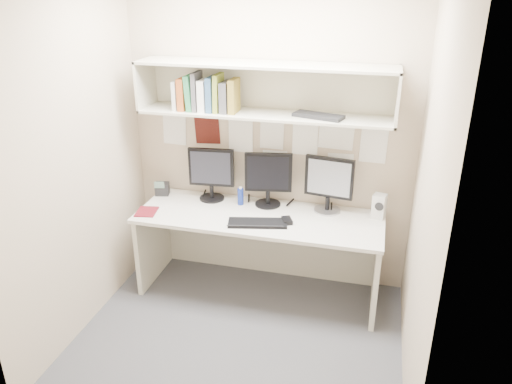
% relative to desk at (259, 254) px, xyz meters
% --- Properties ---
extents(floor, '(2.40, 2.00, 0.01)m').
position_rel_desk_xyz_m(floor, '(0.00, -0.65, -0.37)').
color(floor, '#424246').
rests_on(floor, ground).
extents(wall_back, '(2.40, 0.02, 2.60)m').
position_rel_desk_xyz_m(wall_back, '(0.00, 0.35, 0.93)').
color(wall_back, tan).
rests_on(wall_back, ground).
extents(wall_front, '(2.40, 0.02, 2.60)m').
position_rel_desk_xyz_m(wall_front, '(0.00, -1.65, 0.93)').
color(wall_front, tan).
rests_on(wall_front, ground).
extents(wall_left, '(0.02, 2.00, 2.60)m').
position_rel_desk_xyz_m(wall_left, '(-1.20, -0.65, 0.93)').
color(wall_left, tan).
rests_on(wall_left, ground).
extents(wall_right, '(0.02, 2.00, 2.60)m').
position_rel_desk_xyz_m(wall_right, '(1.20, -0.65, 0.93)').
color(wall_right, tan).
rests_on(wall_right, ground).
extents(desk, '(2.00, 0.70, 0.73)m').
position_rel_desk_xyz_m(desk, '(0.00, 0.00, 0.00)').
color(desk, beige).
rests_on(desk, floor).
extents(overhead_hutch, '(2.00, 0.38, 0.40)m').
position_rel_desk_xyz_m(overhead_hutch, '(0.00, 0.21, 1.35)').
color(overhead_hutch, beige).
rests_on(overhead_hutch, wall_back).
extents(pinned_papers, '(1.92, 0.01, 0.48)m').
position_rel_desk_xyz_m(pinned_papers, '(0.00, 0.34, 0.88)').
color(pinned_papers, white).
rests_on(pinned_papers, wall_back).
extents(monitor_left, '(0.39, 0.22, 0.46)m').
position_rel_desk_xyz_m(monitor_left, '(-0.48, 0.22, 0.61)').
color(monitor_left, black).
rests_on(monitor_left, desk).
extents(monitor_center, '(0.39, 0.22, 0.46)m').
position_rel_desk_xyz_m(monitor_center, '(0.02, 0.22, 0.61)').
color(monitor_center, black).
rests_on(monitor_center, desk).
extents(monitor_right, '(0.40, 0.22, 0.47)m').
position_rel_desk_xyz_m(monitor_right, '(0.53, 0.22, 0.62)').
color(monitor_right, '#A5A5AA').
rests_on(monitor_right, desk).
extents(keyboard, '(0.48, 0.26, 0.02)m').
position_rel_desk_xyz_m(keyboard, '(0.03, -0.17, 0.37)').
color(keyboard, black).
rests_on(keyboard, desk).
extents(mouse, '(0.11, 0.13, 0.03)m').
position_rel_desk_xyz_m(mouse, '(0.24, -0.08, 0.38)').
color(mouse, black).
rests_on(mouse, desk).
extents(speaker, '(0.12, 0.12, 0.20)m').
position_rel_desk_xyz_m(speaker, '(0.94, 0.19, 0.46)').
color(speaker, beige).
rests_on(speaker, desk).
extents(blue_bottle, '(0.05, 0.05, 0.16)m').
position_rel_desk_xyz_m(blue_bottle, '(-0.21, 0.16, 0.44)').
color(blue_bottle, navy).
rests_on(blue_bottle, desk).
extents(maroon_notebook, '(0.19, 0.22, 0.01)m').
position_rel_desk_xyz_m(maroon_notebook, '(-0.91, -0.18, 0.37)').
color(maroon_notebook, maroon).
rests_on(maroon_notebook, desk).
extents(desk_phone, '(0.14, 0.13, 0.14)m').
position_rel_desk_xyz_m(desk_phone, '(-0.94, 0.19, 0.42)').
color(desk_phone, black).
rests_on(desk_phone, desk).
extents(book_stack, '(0.51, 0.19, 0.30)m').
position_rel_desk_xyz_m(book_stack, '(-0.46, 0.11, 1.30)').
color(book_stack, beige).
rests_on(book_stack, overhead_hutch).
extents(hutch_tray, '(0.40, 0.25, 0.03)m').
position_rel_desk_xyz_m(hutch_tray, '(0.43, 0.12, 1.19)').
color(hutch_tray, black).
rests_on(hutch_tray, overhead_hutch).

